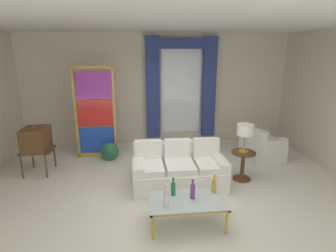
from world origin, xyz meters
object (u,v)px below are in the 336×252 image
vintage_tv (36,140)px  stained_glass_divider (95,115)px  bottle_crystal_tall (193,191)px  bottle_amber_squat (214,185)px  bottle_ruby_flask (166,197)px  armchair_white (260,148)px  coffee_table (187,202)px  bottle_blue_decanter (173,188)px  peacock_figurine (109,153)px  table_lamp_brass (245,131)px  round_side_table (243,163)px  couch_white_long (178,169)px

vintage_tv → stained_glass_divider: size_ratio=0.61×
bottle_crystal_tall → bottle_amber_squat: (0.36, 0.14, -0.00)m
bottle_ruby_flask → armchair_white: size_ratio=0.36×
armchair_white → coffee_table: bearing=-133.1°
bottle_blue_decanter → bottle_crystal_tall: bearing=-24.8°
stained_glass_divider → peacock_figurine: (0.31, -0.35, -0.84)m
table_lamp_brass → round_side_table: bearing=14.0°
round_side_table → armchair_white: bearing=50.5°
peacock_figurine → round_side_table: bearing=-24.1°
stained_glass_divider → round_side_table: (3.08, -1.59, -0.70)m
vintage_tv → armchair_white: size_ratio=1.37×
couch_white_long → vintage_tv: vintage_tv is taller
armchair_white → round_side_table: 1.32m
bottle_ruby_flask → round_side_table: bearing=41.3°
bottle_ruby_flask → table_lamp_brass: (1.70, 1.50, 0.47)m
armchair_white → peacock_figurine: (-3.60, 0.23, -0.07)m
peacock_figurine → vintage_tv: bearing=-163.1°
peacock_figurine → table_lamp_brass: (2.77, -1.24, 0.81)m
couch_white_long → round_side_table: 1.31m
bottle_crystal_tall → armchair_white: (2.13, 2.33, -0.25)m
couch_white_long → table_lamp_brass: table_lamp_brass is taller
bottle_amber_squat → stained_glass_divider: stained_glass_divider is taller
bottle_crystal_tall → stained_glass_divider: 3.45m
bottle_blue_decanter → armchair_white: (2.40, 2.20, -0.24)m
bottle_amber_squat → peacock_figurine: (-1.84, 2.41, -0.31)m
couch_white_long → bottle_ruby_flask: couch_white_long is taller
bottle_ruby_flask → armchair_white: (2.54, 2.51, -0.27)m
table_lamp_brass → bottle_ruby_flask: bearing=-138.7°
bottle_blue_decanter → stained_glass_divider: size_ratio=0.13×
peacock_figurine → armchair_white: bearing=-3.6°
peacock_figurine → round_side_table: 3.04m
couch_white_long → bottle_blue_decanter: bearing=-102.3°
couch_white_long → armchair_white: size_ratio=1.80×
table_lamp_brass → vintage_tv: bearing=169.2°
bottle_crystal_tall → round_side_table: size_ratio=0.52×
stained_glass_divider → peacock_figurine: 0.96m
armchair_white → table_lamp_brass: 1.51m
vintage_tv → bottle_blue_decanter: bearing=-37.0°
armchair_white → round_side_table: bearing=-129.5°
bottle_crystal_tall → vintage_tv: (-2.92, 2.12, 0.20)m
vintage_tv → peacock_figurine: vintage_tv is taller
bottle_blue_decanter → armchair_white: armchair_white is taller
bottle_blue_decanter → round_side_table: (1.56, 1.19, -0.17)m
bottle_crystal_tall → couch_white_long: bearing=90.9°
stained_glass_divider → peacock_figurine: bearing=-48.8°
armchair_white → peacock_figurine: 3.61m
coffee_table → peacock_figurine: bearing=118.1°
bottle_blue_decanter → bottle_amber_squat: bottle_amber_squat is taller
bottle_ruby_flask → round_side_table: size_ratio=0.60×
bottle_blue_decanter → armchair_white: bearing=42.6°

